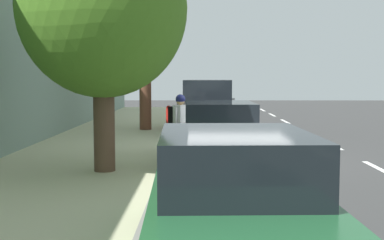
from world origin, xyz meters
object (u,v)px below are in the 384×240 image
at_px(parked_sedan_white_mid, 219,135).
at_px(parked_sedan_green_far, 235,204).
at_px(street_tree_mid_block, 102,9).
at_px(street_tree_near_cyclist, 145,17).
at_px(parked_suv_black_second, 209,106).
at_px(bicycle_at_curb, 188,145).
at_px(fire_hydrant, 169,116).
at_px(cyclist_with_backpack, 179,119).
at_px(parked_sedan_tan_nearest, 205,105).

distance_m(parked_sedan_white_mid, parked_sedan_green_far, 6.38).
distance_m(parked_sedan_green_far, street_tree_mid_block, 6.40).
xyz_separation_m(street_tree_near_cyclist, street_tree_mid_block, (0.00, 8.53, -0.82)).
distance_m(parked_suv_black_second, bicycle_at_curb, 6.12).
bearing_deg(parked_suv_black_second, street_tree_mid_block, 73.82).
height_order(parked_suv_black_second, fire_hydrant, parked_suv_black_second).
bearing_deg(parked_suv_black_second, street_tree_near_cyclist, -6.80).
xyz_separation_m(cyclist_with_backpack, fire_hydrant, (0.67, -7.04, -0.45)).
distance_m(parked_sedan_tan_nearest, parked_suv_black_second, 5.82).
bearing_deg(parked_sedan_green_far, street_tree_mid_block, -66.09).
bearing_deg(parked_sedan_green_far, parked_sedan_white_mid, -90.95).
distance_m(parked_suv_black_second, street_tree_mid_block, 8.93).
bearing_deg(cyclist_with_backpack, street_tree_mid_block, 60.89).
distance_m(parked_suv_black_second, cyclist_with_backpack, 5.66).
relative_size(street_tree_near_cyclist, fire_hydrant, 6.47).
height_order(parked_sedan_green_far, cyclist_with_backpack, cyclist_with_backpack).
height_order(cyclist_with_backpack, street_tree_near_cyclist, street_tree_near_cyclist).
bearing_deg(fire_hydrant, parked_sedan_white_mid, 100.79).
distance_m(parked_sedan_tan_nearest, bicycle_at_curb, 11.88).
relative_size(parked_sedan_tan_nearest, parked_sedan_white_mid, 1.00).
bearing_deg(street_tree_near_cyclist, street_tree_mid_block, 90.00).
xyz_separation_m(parked_sedan_tan_nearest, street_tree_mid_block, (2.35, 14.06, 2.73)).
distance_m(parked_suv_black_second, fire_hydrant, 2.20).
distance_m(parked_sedan_green_far, street_tree_near_cyclist, 14.46).
bearing_deg(bicycle_at_curb, parked_suv_black_second, -96.49).
height_order(parked_sedan_white_mid, bicycle_at_curb, parked_sedan_white_mid).
relative_size(bicycle_at_curb, street_tree_near_cyclist, 0.26).
bearing_deg(parked_suv_black_second, parked_sedan_white_mid, 90.47).
distance_m(bicycle_at_curb, cyclist_with_backpack, 0.81).
xyz_separation_m(parked_sedan_tan_nearest, fire_hydrant, (1.54, 4.36, -0.20)).
bearing_deg(parked_suv_black_second, parked_sedan_tan_nearest, -89.56).
relative_size(parked_sedan_tan_nearest, parked_sedan_green_far, 1.00).
distance_m(parked_sedan_green_far, fire_hydrant, 15.07).
distance_m(parked_sedan_tan_nearest, parked_sedan_green_far, 19.35).
bearing_deg(street_tree_mid_block, bicycle_at_curb, -127.80).
xyz_separation_m(parked_sedan_white_mid, bicycle_at_curb, (0.75, -1.11, -0.38)).
distance_m(parked_suv_black_second, parked_sedan_green_far, 13.54).
bearing_deg(parked_sedan_green_far, parked_sedan_tan_nearest, -90.01).
bearing_deg(cyclist_with_backpack, parked_sedan_white_mid, 121.61).
distance_m(parked_sedan_tan_nearest, street_tree_mid_block, 14.51).
height_order(cyclist_with_backpack, fire_hydrant, cyclist_with_backpack).
height_order(parked_suv_black_second, bicycle_at_curb, parked_suv_black_second).
height_order(parked_sedan_green_far, street_tree_near_cyclist, street_tree_near_cyclist).
xyz_separation_m(parked_sedan_white_mid, parked_sedan_green_far, (0.11, 6.38, 0.00)).
xyz_separation_m(parked_suv_black_second, street_tree_near_cyclist, (2.39, -0.29, 3.28)).
xyz_separation_m(street_tree_mid_block, fire_hydrant, (-0.81, -9.70, -2.94)).
height_order(cyclist_with_backpack, street_tree_mid_block, street_tree_mid_block).
bearing_deg(fire_hydrant, parked_sedan_green_far, 95.85).
distance_m(street_tree_near_cyclist, fire_hydrant, 4.01).
relative_size(parked_sedan_tan_nearest, cyclist_with_backpack, 2.71).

